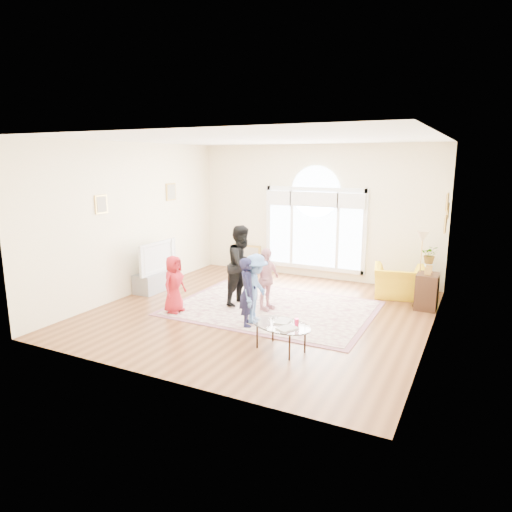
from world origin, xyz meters
The scene contains 18 objects.
ground centered at (0.00, 0.00, 0.00)m, with size 6.00×6.00×0.00m, color #573118.
room_shell centered at (0.01, 2.83, 1.57)m, with size 6.00×6.00×6.00m.
area_rug centered at (0.11, 0.31, 0.01)m, with size 3.60×2.60×0.02m, color beige.
rug_border centered at (0.11, 0.31, 0.01)m, with size 3.80×2.80×0.01m, color #8A5461.
tv_console centered at (-2.75, 0.30, 0.21)m, with size 0.45×1.00×0.42m, color gray.
television centered at (-2.74, 0.30, 0.76)m, with size 0.18×1.18×0.68m.
coffee_table centered at (1.05, -1.44, 0.40)m, with size 1.14×0.90×0.54m.
armchair centered at (2.16, 2.20, 0.33)m, with size 1.01×0.88×0.66m, color gold.
side_cabinet centered at (2.78, 1.65, 0.35)m, with size 0.40×0.50×0.70m, color black.
floor_lamp centered at (2.62, 1.71, 1.28)m, with size 0.29×0.29×1.51m.
plant_pedestal centered at (2.70, 2.57, 0.35)m, with size 0.20×0.20×0.70m, color white.
potted_plant centered at (2.70, 2.57, 0.89)m, with size 0.35×0.30×0.39m, color #33722D.
leaning_picture centered at (-1.84, 2.90, 0.00)m, with size 0.80×0.05×0.62m, color tan.
child_red centered at (-1.44, -0.74, 0.56)m, with size 0.53×0.34×1.08m, color #AC1A25.
child_navy centered at (0.12, -0.74, 0.62)m, with size 0.44×0.29×1.19m, color #19193B.
child_black centered at (-0.53, 0.27, 0.81)m, with size 0.77×0.60×1.58m, color black.
child_pink centered at (0.03, 0.16, 0.62)m, with size 0.70×0.29×1.20m, color pink.
child_blue centered at (0.18, -0.57, 0.64)m, with size 0.80×0.46×1.23m, color #557DC3.
Camera 1 is at (3.64, -7.41, 2.85)m, focal length 32.00 mm.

